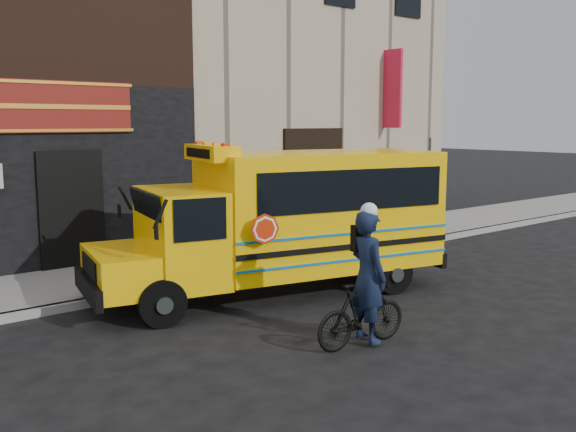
% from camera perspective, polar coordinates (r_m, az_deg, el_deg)
% --- Properties ---
extents(ground, '(120.00, 120.00, 0.00)m').
position_cam_1_polar(ground, '(12.35, 5.26, -7.30)').
color(ground, black).
rests_on(ground, ground).
extents(curb, '(40.00, 0.20, 0.15)m').
position_cam_1_polar(curb, '(14.24, -2.14, -4.85)').
color(curb, gray).
rests_on(curb, ground).
extents(sidewalk, '(40.00, 3.00, 0.15)m').
position_cam_1_polar(sidewalk, '(15.43, -5.53, -3.85)').
color(sidewalk, gray).
rests_on(sidewalk, ground).
extents(building, '(20.00, 10.70, 12.00)m').
position_cam_1_polar(building, '(20.84, -16.09, 15.75)').
color(building, tan).
rests_on(building, sidewalk).
extents(school_bus, '(7.20, 3.57, 2.92)m').
position_cam_1_polar(school_bus, '(12.40, 0.14, -0.07)').
color(school_bus, black).
rests_on(school_bus, ground).
extents(sign_pole, '(0.13, 0.24, 2.92)m').
position_cam_1_polar(sign_pole, '(17.62, 12.42, 2.59)').
color(sign_pole, '#383F3A').
rests_on(sign_pole, ground).
extents(bicycle, '(1.67, 0.63, 0.98)m').
position_cam_1_polar(bicycle, '(9.72, 6.57, -8.66)').
color(bicycle, black).
rests_on(bicycle, ground).
extents(cyclist, '(0.59, 0.80, 1.99)m').
position_cam_1_polar(cyclist, '(9.69, 7.11, -5.61)').
color(cyclist, '#101A32').
rests_on(cyclist, ground).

